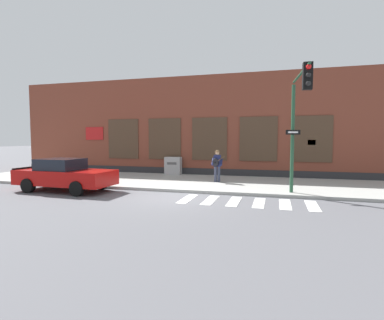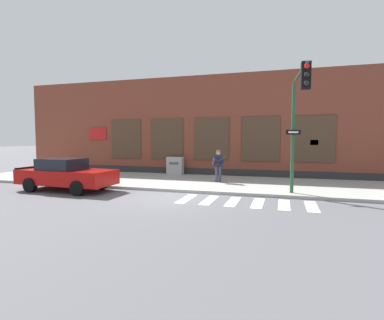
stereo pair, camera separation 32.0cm
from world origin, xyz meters
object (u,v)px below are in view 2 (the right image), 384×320
object	(u,v)px
busker	(218,164)
utility_box	(175,166)
traffic_light	(298,111)
red_car	(66,175)

from	to	relation	value
busker	utility_box	size ratio (longest dim) A/B	1.50
busker	traffic_light	size ratio (longest dim) A/B	0.36
traffic_light	utility_box	bearing A→B (deg)	139.88
traffic_light	utility_box	size ratio (longest dim) A/B	4.20
red_car	traffic_light	size ratio (longest dim) A/B	0.97
busker	traffic_light	xyz separation A→B (m)	(3.83, -3.53, 2.40)
busker	traffic_light	distance (m)	5.74
busker	utility_box	xyz separation A→B (m)	(-3.38, 2.54, -0.40)
busker	utility_box	world-z (taller)	busker
red_car	busker	size ratio (longest dim) A/B	2.72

